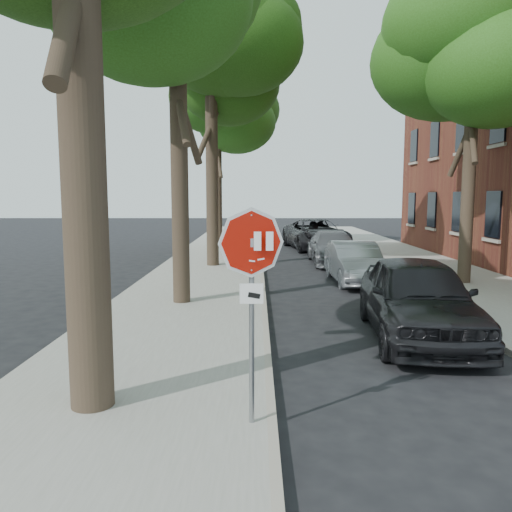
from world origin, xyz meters
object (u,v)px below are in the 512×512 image
at_px(stop_sign, 252,274).
at_px(tree_far, 217,113).
at_px(tree_mid_a, 176,2).
at_px(car_d, 316,234).
at_px(tree_right, 473,53).
at_px(car_b, 355,263).
at_px(tree_mid_b, 210,62).
at_px(car_a, 417,298).
at_px(car_c, 333,248).

xyz_separation_m(stop_sign, tree_far, (-2.02, 21.14, 5.26)).
relative_size(tree_mid_a, car_d, 1.68).
distance_m(tree_far, car_d, 8.28).
height_order(tree_right, car_b, tree_right).
bearing_deg(tree_mid_b, car_a, -63.43).
relative_size(car_b, car_d, 0.70).
height_order(stop_sign, car_a, stop_sign).
distance_m(tree_far, tree_right, 14.02).
distance_m(tree_mid_a, car_d, 16.26).
height_order(tree_mid_a, car_a, tree_mid_a).
relative_size(stop_sign, car_a, 0.54).
height_order(tree_mid_b, car_c, tree_mid_b).
height_order(tree_far, car_c, tree_far).
relative_size(tree_far, car_b, 2.27).
xyz_separation_m(stop_sign, tree_mid_a, (-1.92, 7.14, 5.66)).
xyz_separation_m(tree_mid_a, tree_mid_b, (0.20, 7.01, 0.39)).
height_order(tree_mid_b, car_d, tree_mid_b).
xyz_separation_m(tree_mid_a, car_c, (5.22, 8.15, -6.92)).
relative_size(tree_far, car_c, 1.98).
relative_size(tree_mid_b, car_a, 2.14).
distance_m(tree_far, car_a, 18.95).
bearing_deg(tree_right, car_b, 172.62).
relative_size(stop_sign, tree_mid_b, 0.25).
relative_size(tree_mid_a, tree_far, 1.06).
height_order(tree_far, car_a, tree_far).
distance_m(tree_mid_a, car_b, 9.33).
relative_size(tree_right, car_a, 1.92).
bearing_deg(car_a, tree_mid_a, 154.96).
xyz_separation_m(car_c, car_d, (-0.06, 5.70, 0.13)).
height_order(car_b, car_c, car_c).
height_order(car_c, car_d, car_d).
bearing_deg(tree_far, car_d, -1.62).
relative_size(stop_sign, tree_far, 0.28).
xyz_separation_m(car_b, car_c, (0.00, 4.71, 0.01)).
height_order(stop_sign, tree_mid_b, tree_mid_b).
bearing_deg(tree_mid_a, tree_far, 90.40).
bearing_deg(car_b, tree_mid_b, 143.51).
height_order(tree_right, car_c, tree_right).
bearing_deg(car_d, tree_mid_a, -118.43).
distance_m(car_a, car_c, 11.19).
bearing_deg(car_a, car_c, 95.17).
distance_m(stop_sign, tree_mid_b, 15.48).
bearing_deg(car_c, tree_right, -56.61).
bearing_deg(car_d, car_c, -97.35).
height_order(tree_mid_b, car_b, tree_mid_b).
bearing_deg(car_c, car_d, 90.78).
relative_size(tree_far, car_a, 1.92).
xyz_separation_m(tree_mid_b, tree_right, (8.40, -4.01, -0.78)).
height_order(tree_right, car_a, tree_right).
bearing_deg(car_b, car_c, 88.94).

